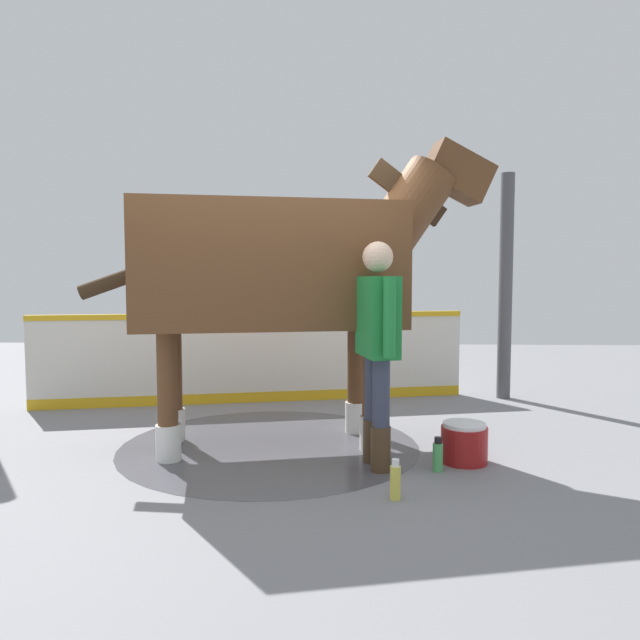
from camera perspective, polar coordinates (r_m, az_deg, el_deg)
name	(u,v)px	position (r m, az deg, el deg)	size (l,w,h in m)	color
ground_plane	(265,452)	(5.01, -5.41, -12.79)	(16.00, 16.00, 0.02)	gray
wet_patch	(270,445)	(5.16, -4.93, -12.13)	(2.57, 2.57, 0.00)	#4C4C54
barrier_wall	(256,361)	(6.82, -6.30, -4.03)	(4.91, 1.13, 1.04)	silver
roof_post_near	(506,287)	(7.29, 17.76, 3.11)	(0.16, 0.16, 2.69)	#4C4C51
horse	(282,268)	(4.97, -3.73, 5.12)	(3.51, 1.46, 2.66)	brown
handler	(377,337)	(4.41, 5.64, -1.70)	(0.33, 0.67, 1.72)	#47331E
wash_bucket	(464,443)	(4.79, 13.97, -11.63)	(0.36, 0.36, 0.31)	maroon
bottle_shampoo	(395,481)	(3.96, 7.41, -15.39)	(0.07, 0.07, 0.27)	#D8CC4C
bottle_spray	(438,456)	(4.55, 11.49, -12.92)	(0.08, 0.08, 0.26)	#4CA559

